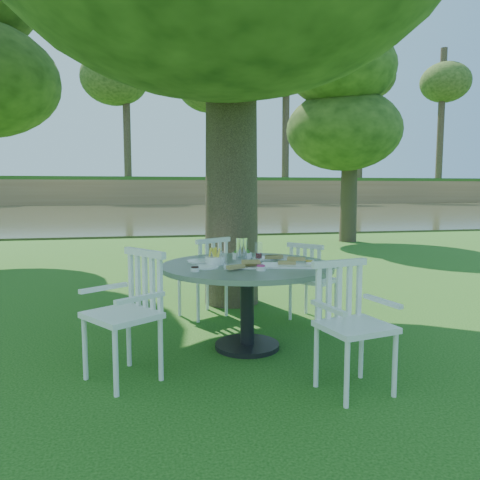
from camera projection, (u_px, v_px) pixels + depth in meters
name	position (u px, v px, depth m)	size (l,w,h in m)	color
ground	(244.00, 325.00, 4.78)	(140.00, 140.00, 0.00)	#15430E
table	(247.00, 279.00, 4.02)	(1.47, 1.47, 0.74)	black
chair_ne	(309.00, 276.00, 4.85)	(0.56, 0.57, 0.82)	white
chair_nw	(207.00, 271.00, 5.00)	(0.58, 0.57, 0.86)	white
chair_sw	(133.00, 304.00, 3.40)	(0.63, 0.64, 0.93)	white
chair_se	(348.00, 315.00, 3.22)	(0.52, 0.50, 0.88)	white
tableware	(243.00, 259.00, 4.07)	(1.08, 0.77, 0.20)	white
tree_right	(353.00, 17.00, 11.83)	(3.06, 3.06, 9.57)	black
river	(158.00, 213.00, 27.14)	(100.00, 28.00, 0.12)	#32351F
far_bank	(152.00, 127.00, 44.03)	(100.00, 18.00, 15.20)	olive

